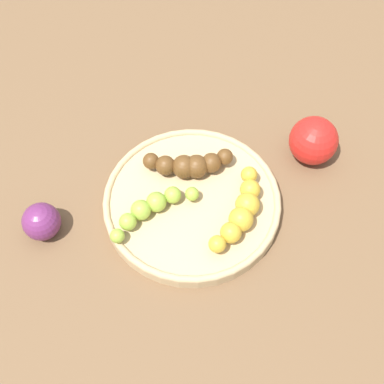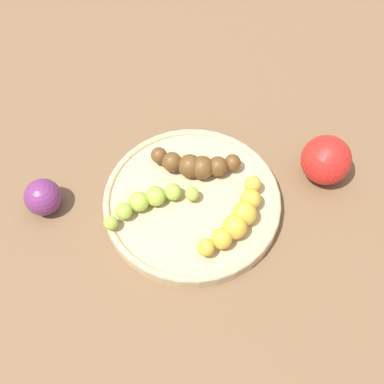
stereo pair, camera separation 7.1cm
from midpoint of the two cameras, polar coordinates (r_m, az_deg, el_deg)
name	(u,v)px [view 2 (the right image)]	position (r m, az deg, el deg)	size (l,w,h in m)	color
ground_plane	(192,206)	(0.74, 2.73, -1.78)	(2.40, 2.40, 0.00)	brown
fruit_bowl	(192,202)	(0.73, 2.77, -1.30)	(0.25, 0.25, 0.02)	tan
banana_spotted	(237,218)	(0.70, 7.85, -3.14)	(0.12, 0.10, 0.03)	gold
banana_overripe	(195,165)	(0.74, 3.05, 2.81)	(0.05, 0.13, 0.03)	#593819
banana_green	(148,201)	(0.71, -1.97, -1.20)	(0.06, 0.13, 0.03)	#8CAD38
plum_purple	(43,197)	(0.74, -13.42, -0.77)	(0.05, 0.05, 0.05)	#662659
apple_red	(326,160)	(0.77, 17.05, 3.17)	(0.07, 0.07, 0.07)	red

